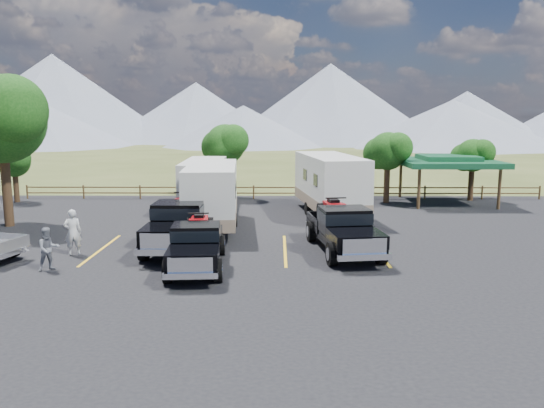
{
  "coord_description": "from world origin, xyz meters",
  "views": [
    {
      "loc": [
        1.67,
        -18.31,
        5.73
      ],
      "look_at": [
        1.41,
        6.8,
        1.6
      ],
      "focal_mm": 35.0,
      "sensor_mm": 36.0,
      "label": 1
    }
  ],
  "objects_px": {
    "pavilion": "(448,162)",
    "trailer_right": "(330,184)",
    "rig_left": "(180,222)",
    "person_b": "(48,249)",
    "trailer_center": "(212,195)",
    "rig_center": "(197,243)",
    "trailer_left": "(204,185)",
    "rig_right": "(343,227)",
    "tree_big_nw": "(1,120)",
    "person_a": "(73,232)"
  },
  "relations": [
    {
      "from": "pavilion",
      "to": "rig_left",
      "type": "height_order",
      "value": "pavilion"
    },
    {
      "from": "rig_right",
      "to": "person_a",
      "type": "height_order",
      "value": "rig_right"
    },
    {
      "from": "rig_center",
      "to": "trailer_right",
      "type": "height_order",
      "value": "trailer_right"
    },
    {
      "from": "trailer_left",
      "to": "person_b",
      "type": "distance_m",
      "value": 13.51
    },
    {
      "from": "pavilion",
      "to": "trailer_center",
      "type": "relative_size",
      "value": 0.65
    },
    {
      "from": "rig_left",
      "to": "trailer_left",
      "type": "relative_size",
      "value": 0.76
    },
    {
      "from": "trailer_center",
      "to": "pavilion",
      "type": "bearing_deg",
      "value": 26.17
    },
    {
      "from": "rig_center",
      "to": "trailer_right",
      "type": "distance_m",
      "value": 12.53
    },
    {
      "from": "tree_big_nw",
      "to": "pavilion",
      "type": "height_order",
      "value": "tree_big_nw"
    },
    {
      "from": "rig_center",
      "to": "person_a",
      "type": "relative_size",
      "value": 3.05
    },
    {
      "from": "rig_left",
      "to": "trailer_right",
      "type": "height_order",
      "value": "trailer_right"
    },
    {
      "from": "rig_left",
      "to": "person_a",
      "type": "xyz_separation_m",
      "value": [
        -4.23,
        -1.42,
        -0.13
      ]
    },
    {
      "from": "trailer_right",
      "to": "tree_big_nw",
      "type": "bearing_deg",
      "value": -177.97
    },
    {
      "from": "trailer_center",
      "to": "trailer_right",
      "type": "distance_m",
      "value": 7.39
    },
    {
      "from": "pavilion",
      "to": "person_a",
      "type": "height_order",
      "value": "pavilion"
    },
    {
      "from": "tree_big_nw",
      "to": "person_b",
      "type": "relative_size",
      "value": 4.77
    },
    {
      "from": "rig_right",
      "to": "trailer_right",
      "type": "relative_size",
      "value": 0.66
    },
    {
      "from": "rig_left",
      "to": "trailer_center",
      "type": "bearing_deg",
      "value": 76.92
    },
    {
      "from": "pavilion",
      "to": "trailer_right",
      "type": "bearing_deg",
      "value": -150.21
    },
    {
      "from": "person_a",
      "to": "pavilion",
      "type": "bearing_deg",
      "value": -167.18
    },
    {
      "from": "tree_big_nw",
      "to": "trailer_center",
      "type": "distance_m",
      "value": 11.53
    },
    {
      "from": "pavilion",
      "to": "rig_center",
      "type": "distance_m",
      "value": 21.35
    },
    {
      "from": "rig_right",
      "to": "person_b",
      "type": "bearing_deg",
      "value": -172.77
    },
    {
      "from": "trailer_center",
      "to": "trailer_right",
      "type": "xyz_separation_m",
      "value": [
        6.39,
        3.72,
        0.11
      ]
    },
    {
      "from": "pavilion",
      "to": "person_b",
      "type": "distance_m",
      "value": 25.7
    },
    {
      "from": "tree_big_nw",
      "to": "person_b",
      "type": "bearing_deg",
      "value": -55.36
    },
    {
      "from": "trailer_center",
      "to": "person_a",
      "type": "relative_size",
      "value": 4.94
    },
    {
      "from": "trailer_center",
      "to": "trailer_left",
      "type": "bearing_deg",
      "value": 98.41
    },
    {
      "from": "tree_big_nw",
      "to": "rig_center",
      "type": "distance_m",
      "value": 14.3
    },
    {
      "from": "pavilion",
      "to": "rig_left",
      "type": "relative_size",
      "value": 0.91
    },
    {
      "from": "pavilion",
      "to": "rig_center",
      "type": "bearing_deg",
      "value": -132.64
    },
    {
      "from": "rig_center",
      "to": "person_b",
      "type": "xyz_separation_m",
      "value": [
        -5.49,
        -0.5,
        -0.1
      ]
    },
    {
      "from": "pavilion",
      "to": "rig_center",
      "type": "height_order",
      "value": "pavilion"
    },
    {
      "from": "pavilion",
      "to": "trailer_center",
      "type": "height_order",
      "value": "trailer_center"
    },
    {
      "from": "trailer_right",
      "to": "person_a",
      "type": "bearing_deg",
      "value": -150.38
    },
    {
      "from": "pavilion",
      "to": "rig_right",
      "type": "distance_m",
      "value": 15.76
    },
    {
      "from": "rig_right",
      "to": "person_b",
      "type": "relative_size",
      "value": 4.04
    },
    {
      "from": "rig_left",
      "to": "person_b",
      "type": "xyz_separation_m",
      "value": [
        -4.27,
        -3.73,
        -0.27
      ]
    },
    {
      "from": "rig_right",
      "to": "trailer_right",
      "type": "distance_m",
      "value": 8.43
    },
    {
      "from": "trailer_left",
      "to": "person_a",
      "type": "bearing_deg",
      "value": -112.84
    },
    {
      "from": "rig_center",
      "to": "trailer_center",
      "type": "distance_m",
      "value": 7.22
    },
    {
      "from": "person_b",
      "to": "tree_big_nw",
      "type": "bearing_deg",
      "value": 86.67
    },
    {
      "from": "rig_center",
      "to": "trailer_right",
      "type": "bearing_deg",
      "value": 56.48
    },
    {
      "from": "trailer_right",
      "to": "person_a",
      "type": "relative_size",
      "value": 5.27
    },
    {
      "from": "rig_left",
      "to": "pavilion",
      "type": "bearing_deg",
      "value": 38.88
    },
    {
      "from": "person_b",
      "to": "rig_right",
      "type": "bearing_deg",
      "value": -23.11
    },
    {
      "from": "trailer_left",
      "to": "rig_right",
      "type": "bearing_deg",
      "value": -55.37
    },
    {
      "from": "rig_right",
      "to": "rig_center",
      "type": "bearing_deg",
      "value": -164.47
    },
    {
      "from": "pavilion",
      "to": "rig_left",
      "type": "bearing_deg",
      "value": -141.52
    },
    {
      "from": "rig_left",
      "to": "rig_right",
      "type": "height_order",
      "value": "rig_left"
    }
  ]
}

